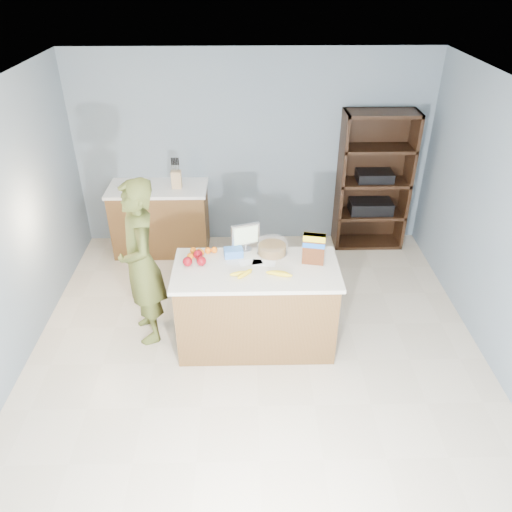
{
  "coord_description": "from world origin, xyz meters",
  "views": [
    {
      "loc": [
        -0.08,
        -3.61,
        3.43
      ],
      "look_at": [
        0.0,
        0.35,
        1.0
      ],
      "focal_mm": 35.0,
      "sensor_mm": 36.0,
      "label": 1
    }
  ],
  "objects_px": {
    "shelving_unit": "(372,183)",
    "person": "(141,263)",
    "counter_peninsula": "(256,309)",
    "tv": "(245,236)",
    "cereal_box": "(314,247)"
  },
  "relations": [
    {
      "from": "counter_peninsula",
      "to": "person",
      "type": "relative_size",
      "value": 0.91
    },
    {
      "from": "tv",
      "to": "cereal_box",
      "type": "xyz_separation_m",
      "value": [
        0.64,
        -0.26,
        0.02
      ]
    },
    {
      "from": "tv",
      "to": "shelving_unit",
      "type": "bearing_deg",
      "value": 46.17
    },
    {
      "from": "cereal_box",
      "to": "counter_peninsula",
      "type": "bearing_deg",
      "value": -172.2
    },
    {
      "from": "person",
      "to": "cereal_box",
      "type": "xyz_separation_m",
      "value": [
        1.64,
        -0.09,
        0.22
      ]
    },
    {
      "from": "person",
      "to": "tv",
      "type": "bearing_deg",
      "value": 79.12
    },
    {
      "from": "cereal_box",
      "to": "shelving_unit",
      "type": "bearing_deg",
      "value": 62.88
    },
    {
      "from": "shelving_unit",
      "to": "tv",
      "type": "relative_size",
      "value": 6.38
    },
    {
      "from": "counter_peninsula",
      "to": "tv",
      "type": "distance_m",
      "value": 0.73
    },
    {
      "from": "counter_peninsula",
      "to": "tv",
      "type": "height_order",
      "value": "tv"
    },
    {
      "from": "counter_peninsula",
      "to": "tv",
      "type": "relative_size",
      "value": 5.53
    },
    {
      "from": "shelving_unit",
      "to": "person",
      "type": "bearing_deg",
      "value": -144.68
    },
    {
      "from": "counter_peninsula",
      "to": "shelving_unit",
      "type": "xyz_separation_m",
      "value": [
        1.55,
        2.05,
        0.45
      ]
    },
    {
      "from": "person",
      "to": "tv",
      "type": "distance_m",
      "value": 1.04
    },
    {
      "from": "cereal_box",
      "to": "tv",
      "type": "bearing_deg",
      "value": 157.75
    }
  ]
}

